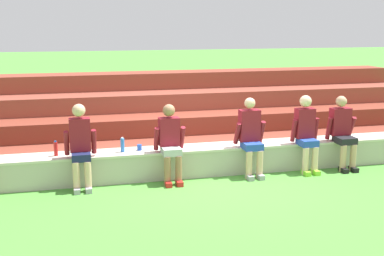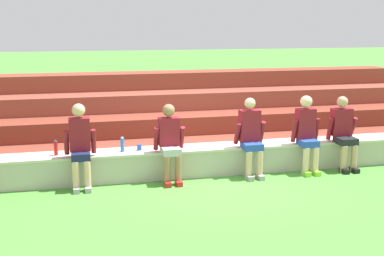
# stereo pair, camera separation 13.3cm
# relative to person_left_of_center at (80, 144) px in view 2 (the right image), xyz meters

# --- Properties ---
(ground_plane) EXTENTS (80.00, 80.00, 0.00)m
(ground_plane) POSITION_rel_person_left_of_center_xyz_m (2.27, 0.02, -0.73)
(ground_plane) COLOR #4C9338
(stone_seating_wall) EXTENTS (8.77, 0.56, 0.50)m
(stone_seating_wall) POSITION_rel_person_left_of_center_xyz_m (2.27, 0.28, -0.47)
(stone_seating_wall) COLOR #B7AF9E
(stone_seating_wall) RESTS_ON ground
(brick_bleachers) EXTENTS (11.02, 3.12, 1.50)m
(brick_bleachers) POSITION_rel_person_left_of_center_xyz_m (2.27, 2.83, -0.17)
(brick_bleachers) COLOR brown
(brick_bleachers) RESTS_ON ground
(person_left_of_center) EXTENTS (0.51, 0.53, 1.38)m
(person_left_of_center) POSITION_rel_person_left_of_center_xyz_m (0.00, 0.00, 0.00)
(person_left_of_center) COLOR #DBAD89
(person_left_of_center) RESTS_ON ground
(person_center) EXTENTS (0.52, 0.56, 1.31)m
(person_center) POSITION_rel_person_left_of_center_xyz_m (1.47, -0.01, -0.03)
(person_center) COLOR #996B4C
(person_center) RESTS_ON ground
(person_right_of_center) EXTENTS (0.53, 0.54, 1.37)m
(person_right_of_center) POSITION_rel_person_left_of_center_xyz_m (2.90, -0.01, -0.01)
(person_right_of_center) COLOR #DBAD89
(person_right_of_center) RESTS_ON ground
(person_far_right) EXTENTS (0.51, 0.54, 1.38)m
(person_far_right) POSITION_rel_person_left_of_center_xyz_m (3.96, -0.02, -0.00)
(person_far_right) COLOR beige
(person_far_right) RESTS_ON ground
(person_rightmost_edge) EXTENTS (0.54, 0.60, 1.33)m
(person_rightmost_edge) POSITION_rel_person_left_of_center_xyz_m (4.70, 0.02, -0.03)
(person_rightmost_edge) COLOR tan
(person_rightmost_edge) RESTS_ON ground
(water_bottle_near_right) EXTENTS (0.07, 0.07, 0.25)m
(water_bottle_near_right) POSITION_rel_person_left_of_center_xyz_m (0.70, 0.25, -0.11)
(water_bottle_near_right) COLOR blue
(water_bottle_near_right) RESTS_ON stone_seating_wall
(water_bottle_near_left) EXTENTS (0.07, 0.07, 0.26)m
(water_bottle_near_left) POSITION_rel_person_left_of_center_xyz_m (5.02, 0.29, -0.11)
(water_bottle_near_left) COLOR silver
(water_bottle_near_left) RESTS_ON stone_seating_wall
(water_bottle_mid_right) EXTENTS (0.06, 0.06, 0.25)m
(water_bottle_mid_right) POSITION_rel_person_left_of_center_xyz_m (-0.39, 0.27, -0.12)
(water_bottle_mid_right) COLOR red
(water_bottle_mid_right) RESTS_ON stone_seating_wall
(plastic_cup_middle) EXTENTS (0.08, 0.08, 0.10)m
(plastic_cup_middle) POSITION_rel_person_left_of_center_xyz_m (0.99, 0.28, -0.18)
(plastic_cup_middle) COLOR blue
(plastic_cup_middle) RESTS_ON stone_seating_wall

